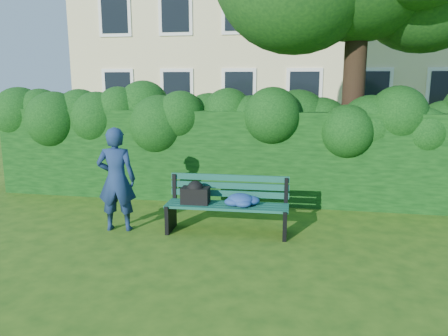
# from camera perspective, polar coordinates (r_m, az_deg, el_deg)

# --- Properties ---
(ground) EXTENTS (80.00, 80.00, 0.00)m
(ground) POSITION_cam_1_polar(r_m,az_deg,el_deg) (6.94, -0.93, -8.69)
(ground) COLOR #264D13
(ground) RESTS_ON ground
(hedge) EXTENTS (10.00, 1.00, 1.80)m
(hedge) POSITION_cam_1_polar(r_m,az_deg,el_deg) (8.81, 1.93, 1.72)
(hedge) COLOR black
(hedge) RESTS_ON ground
(park_bench) EXTENTS (1.94, 0.61, 0.89)m
(park_bench) POSITION_cam_1_polar(r_m,az_deg,el_deg) (6.90, 0.02, -4.41)
(park_bench) COLOR #0E4638
(park_bench) RESTS_ON ground
(man_reading) EXTENTS (0.67, 0.50, 1.67)m
(man_reading) POSITION_cam_1_polar(r_m,az_deg,el_deg) (7.14, -13.87, -1.46)
(man_reading) COLOR navy
(man_reading) RESTS_ON ground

